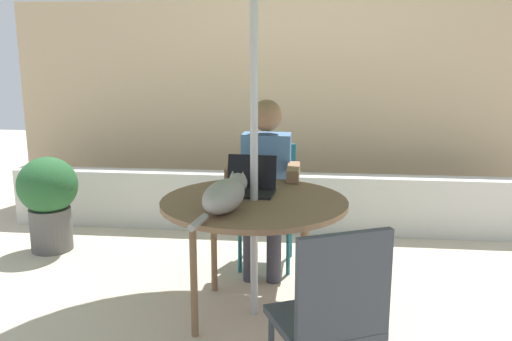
% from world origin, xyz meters
% --- Properties ---
extents(ground_plane, '(14.00, 14.00, 0.00)m').
position_xyz_m(ground_plane, '(0.00, 0.00, 0.00)').
color(ground_plane, beige).
extents(fence_back, '(5.16, 0.08, 1.99)m').
position_xyz_m(fence_back, '(0.00, 2.25, 1.00)').
color(fence_back, tan).
rests_on(fence_back, ground).
extents(planter_wall_low, '(4.64, 0.20, 0.50)m').
position_xyz_m(planter_wall_low, '(0.00, 1.56, 0.25)').
color(planter_wall_low, beige).
rests_on(planter_wall_low, ground).
extents(patio_table, '(1.07, 1.07, 0.71)m').
position_xyz_m(patio_table, '(0.00, 0.00, 0.65)').
color(patio_table, brown).
rests_on(patio_table, ground).
extents(chair_occupied, '(0.40, 0.40, 0.87)m').
position_xyz_m(chair_occupied, '(0.00, 0.86, 0.51)').
color(chair_occupied, '#1E606B').
rests_on(chair_occupied, ground).
extents(chair_empty, '(0.53, 0.53, 0.87)m').
position_xyz_m(chair_empty, '(0.43, -0.92, 0.51)').
color(chair_empty, '#33383F').
rests_on(chair_empty, ground).
extents(person_seated, '(0.48, 0.48, 1.21)m').
position_xyz_m(person_seated, '(0.00, 0.71, 0.68)').
color(person_seated, '#4C72A5').
rests_on(person_seated, ground).
extents(laptop, '(0.32, 0.27, 0.21)m').
position_xyz_m(laptop, '(-0.04, 0.17, 0.77)').
color(laptop, black).
rests_on(laptop, patio_table).
extents(cat, '(0.26, 0.64, 0.17)m').
position_xyz_m(cat, '(-0.13, -0.22, 0.79)').
color(cat, gray).
rests_on(cat, patio_table).
extents(potted_plant_near_fence, '(0.46, 0.46, 0.74)m').
position_xyz_m(potted_plant_near_fence, '(-1.71, 0.90, 0.43)').
color(potted_plant_near_fence, '#595654').
rests_on(potted_plant_near_fence, ground).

